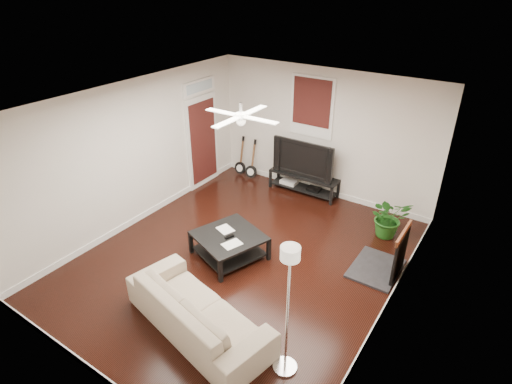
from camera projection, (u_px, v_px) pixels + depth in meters
room at (242, 188)px, 6.65m from camera, size 5.01×6.01×2.81m
brick_accent at (417, 205)px, 6.17m from camera, size 0.02×2.20×2.80m
fireplace at (388, 250)px, 6.76m from camera, size 0.80×1.10×0.92m
window_back at (312, 107)px, 8.72m from camera, size 1.00×0.06×1.30m
door_left at (202, 133)px, 9.32m from camera, size 0.08×1.00×2.50m
tv_stand at (303, 183)px, 9.39m from camera, size 1.60×0.43×0.45m
tv at (305, 157)px, 9.10m from camera, size 1.43×0.19×0.82m
coffee_table at (229, 245)px, 7.28m from camera, size 1.35×1.35×0.44m
sofa at (198, 310)px, 5.72m from camera, size 2.47×1.40×0.68m
floor_lamp at (287, 313)px, 4.85m from camera, size 0.37×0.37×1.90m
potted_plant at (389, 217)px, 7.76m from camera, size 0.96×0.94×0.80m
guitar_left at (240, 156)px, 10.10m from camera, size 0.30×0.21×0.96m
guitar_right at (251, 160)px, 9.91m from camera, size 0.32×0.24×0.96m
ceiling_fan at (241, 116)px, 6.09m from camera, size 1.24×1.24×0.32m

